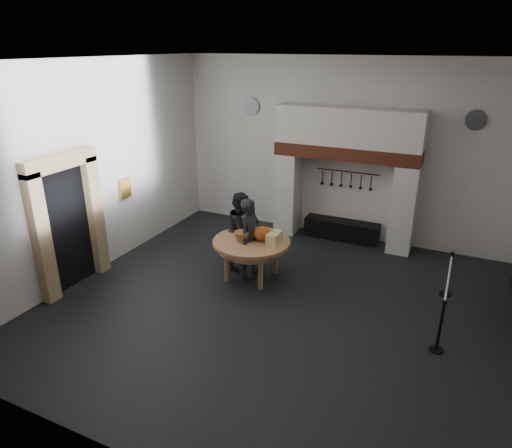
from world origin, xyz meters
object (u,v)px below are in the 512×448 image
at_px(visitor_near, 250,239).
at_px(barrier_post_near, 440,327).
at_px(work_table, 251,242).
at_px(barrier_post_far, 449,275).
at_px(visitor_far, 242,230).
at_px(iron_range, 342,230).

bearing_deg(visitor_near, barrier_post_near, -95.42).
relative_size(work_table, barrier_post_far, 1.83).
height_order(visitor_near, visitor_far, visitor_near).
bearing_deg(visitor_far, barrier_post_near, -109.28).
relative_size(visitor_far, barrier_post_near, 1.94).
relative_size(visitor_near, barrier_post_near, 1.97).
distance_m(work_table, visitor_near, 0.07).
relative_size(visitor_near, visitor_far, 1.02).
distance_m(work_table, barrier_post_near, 4.04).
bearing_deg(work_table, iron_range, 67.35).
relative_size(iron_range, barrier_post_far, 2.11).
relative_size(work_table, visitor_far, 0.95).
relative_size(iron_range, barrier_post_near, 2.11).
distance_m(work_table, visitor_far, 0.62).
xyz_separation_m(iron_range, visitor_near, (-1.24, -2.85, 0.64)).
height_order(visitor_far, barrier_post_far, visitor_far).
xyz_separation_m(visitor_far, barrier_post_far, (4.33, 0.56, -0.42)).
bearing_deg(iron_range, visitor_far, -123.83).
bearing_deg(iron_range, barrier_post_near, -55.37).
height_order(visitor_near, barrier_post_near, visitor_near).
xyz_separation_m(work_table, visitor_near, (-0.04, 0.03, 0.05)).
height_order(iron_range, visitor_far, visitor_far).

